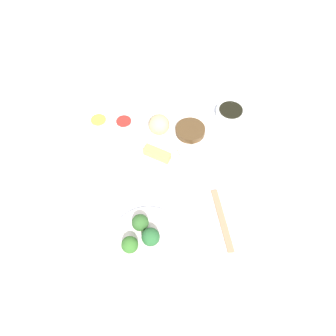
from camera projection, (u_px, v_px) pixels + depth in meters
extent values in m
cube|color=white|center=(179.00, 161.00, 1.17)|extent=(2.20, 2.20, 0.02)
cylinder|color=white|center=(174.00, 146.00, 1.18)|extent=(0.29, 0.29, 0.02)
sphere|color=tan|center=(159.00, 125.00, 1.18)|extent=(0.07, 0.07, 0.07)
cube|color=tan|center=(157.00, 154.00, 1.14)|extent=(0.06, 0.10, 0.03)
cube|color=beige|center=(190.00, 156.00, 1.14)|extent=(0.09, 0.09, 0.01)
cylinder|color=#4A341C|center=(190.00, 130.00, 1.20)|extent=(0.10, 0.10, 0.02)
cylinder|color=white|center=(148.00, 242.00, 0.99)|extent=(0.22, 0.22, 0.01)
sphere|color=#255B2C|center=(151.00, 237.00, 0.96)|extent=(0.05, 0.05, 0.05)
sphere|color=#316524|center=(130.00, 245.00, 0.95)|extent=(0.05, 0.05, 0.05)
sphere|color=#2E5A26|center=(140.00, 223.00, 0.99)|extent=(0.05, 0.05, 0.05)
cylinder|color=white|center=(230.00, 113.00, 1.26)|extent=(0.10, 0.10, 0.03)
cylinder|color=black|center=(231.00, 110.00, 1.24)|extent=(0.09, 0.09, 0.00)
cylinder|color=white|center=(124.00, 124.00, 1.23)|extent=(0.07, 0.07, 0.03)
cylinder|color=red|center=(124.00, 121.00, 1.22)|extent=(0.05, 0.05, 0.00)
cylinder|color=white|center=(99.00, 123.00, 1.23)|extent=(0.07, 0.07, 0.03)
cylinder|color=gold|center=(98.00, 120.00, 1.22)|extent=(0.05, 0.05, 0.00)
cube|color=#A67856|center=(222.00, 220.00, 1.03)|extent=(0.20, 0.07, 0.01)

